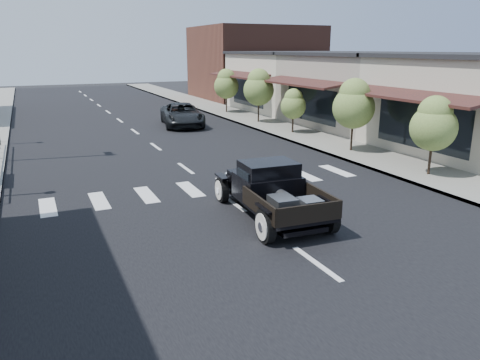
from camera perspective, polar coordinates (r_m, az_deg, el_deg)
name	(u,v)px	position (r m, az deg, el deg)	size (l,w,h in m)	color
ground	(260,223)	(13.77, 2.42, -5.23)	(120.00, 120.00, 0.00)	black
road	(142,137)	(27.54, -11.80, 5.13)	(14.00, 80.00, 0.02)	black
road_markings	(166,155)	(22.78, -8.97, 3.06)	(12.00, 60.00, 0.06)	silver
sidewalk_right	(273,126)	(30.48, 4.04, 6.55)	(3.00, 80.00, 0.15)	gray
storefront_mid	(376,91)	(32.24, 16.26, 10.38)	(10.00, 9.00, 4.50)	#A5998A
storefront_far	(303,82)	(39.51, 7.67, 11.73)	(10.00, 9.00, 4.50)	beige
far_building_right	(255,63)	(48.44, 1.82, 14.06)	(11.00, 10.00, 7.00)	brown
small_tree_a	(432,137)	(19.59, 22.40, 4.86)	(1.77, 1.77, 2.96)	olive
small_tree_b	(353,116)	(23.17, 13.61, 7.58)	(1.99, 1.99, 3.32)	olive
small_tree_c	(293,111)	(27.78, 6.49, 8.31)	(1.47, 1.47, 2.46)	olive
small_tree_d	(259,96)	(31.68, 2.28, 10.15)	(2.03, 2.03, 3.39)	olive
small_tree_e	(226,91)	(36.72, -1.67, 10.76)	(1.90, 1.90, 3.16)	olive
hotrod_pickup	(271,190)	(13.96, 3.84, -1.24)	(2.31, 4.95, 1.72)	black
second_car	(182,115)	(31.06, -7.08, 7.87)	(2.43, 5.28, 1.47)	black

